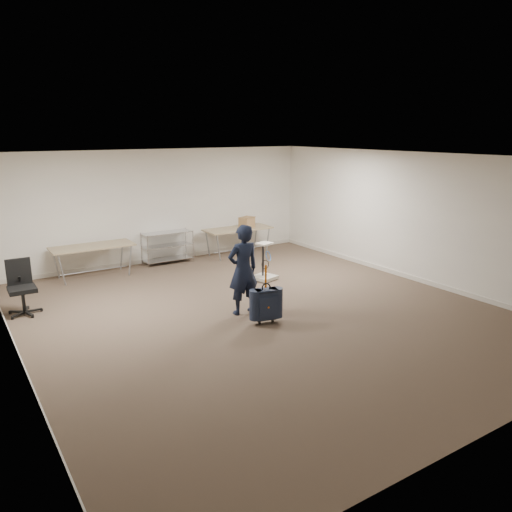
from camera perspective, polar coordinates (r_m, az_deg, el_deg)
ground at (r=9.18m, az=0.39°, el=-6.49°), size 9.00×9.00×0.00m
room_shell at (r=10.28m, az=-3.83°, el=-3.93°), size 8.00×9.00×9.00m
folding_table_left at (r=11.76m, az=-18.20°, el=0.88°), size 1.80×0.75×0.73m
folding_table_right at (r=13.19m, az=-2.08°, el=2.98°), size 1.80×0.75×0.73m
wire_shelf at (r=12.63m, az=-10.09°, el=1.16°), size 1.22×0.47×0.80m
person at (r=8.90m, az=-1.49°, el=-1.58°), size 0.61×0.41×1.64m
suitcase at (r=8.57m, az=1.15°, el=-5.51°), size 0.42×0.30×1.04m
office_chair at (r=9.97m, az=-25.09°, el=-4.34°), size 0.60×0.60×0.99m
equipment_cart at (r=11.08m, az=0.97°, el=-1.63°), size 0.57×0.57×0.84m
cardboard_box at (r=13.23m, az=-1.06°, el=3.87°), size 0.46×0.40×0.28m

